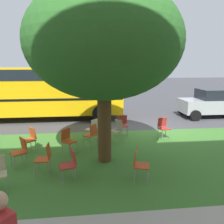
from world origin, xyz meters
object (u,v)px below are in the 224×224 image
(chair_1, at_px, (117,129))
(chair_3, at_px, (20,150))
(chair_2, at_px, (68,139))
(chair_6, at_px, (70,162))
(chair_4, at_px, (93,128))
(school_bus, at_px, (28,88))
(street_tree, at_px, (104,43))
(chair_5, at_px, (123,124))
(chair_9, at_px, (91,134))
(chair_0, at_px, (139,163))
(chair_8, at_px, (45,157))
(parked_car, at_px, (213,103))
(chair_7, at_px, (30,138))
(chair_11, at_px, (163,126))

(chair_1, distance_m, chair_3, 3.81)
(chair_2, xyz_separation_m, chair_6, (-0.19, 2.00, 0.00))
(chair_4, distance_m, school_bus, 5.47)
(chair_6, bearing_deg, street_tree, -130.02)
(chair_5, height_order, chair_9, same)
(chair_0, distance_m, chair_8, 2.65)
(chair_3, bearing_deg, chair_4, -135.36)
(school_bus, bearing_deg, chair_5, 143.46)
(school_bus, bearing_deg, chair_1, 135.54)
(chair_8, bearing_deg, parked_car, -143.55)
(chair_0, xyz_separation_m, chair_6, (1.84, -0.22, 0.00))
(chair_5, relative_size, chair_6, 1.00)
(chair_3, bearing_deg, chair_0, 158.60)
(chair_5, bearing_deg, chair_3, 37.43)
(chair_7, bearing_deg, chair_9, -172.95)
(chair_6, distance_m, chair_8, 0.86)
(chair_7, xyz_separation_m, school_bus, (1.20, -5.15, 1.24))
(chair_4, bearing_deg, chair_2, 56.56)
(street_tree, bearing_deg, chair_2, -31.82)
(chair_3, distance_m, chair_4, 3.22)
(chair_8, xyz_separation_m, school_bus, (2.02, -6.96, 1.24))
(chair_6, height_order, school_bus, school_bus)
(chair_11, bearing_deg, chair_8, 32.13)
(chair_1, height_order, chair_11, same)
(chair_5, xyz_separation_m, school_bus, (4.79, -3.55, 1.24))
(street_tree, distance_m, chair_5, 4.27)
(chair_4, relative_size, chair_7, 1.00)
(chair_5, height_order, chair_8, same)
(street_tree, xyz_separation_m, parked_car, (-6.85, -5.60, -2.87))
(street_tree, xyz_separation_m, chair_4, (0.31, -2.14, -3.19))
(chair_0, xyz_separation_m, chair_9, (1.20, -2.77, 0.00))
(chair_5, bearing_deg, street_tree, 69.10)
(chair_0, height_order, school_bus, school_bus)
(chair_7, bearing_deg, school_bus, -76.88)
(chair_0, height_order, chair_5, same)
(chair_3, relative_size, chair_7, 1.00)
(chair_2, bearing_deg, school_bus, -64.88)
(chair_1, bearing_deg, chair_5, -114.03)
(chair_9, xyz_separation_m, school_bus, (3.38, -4.88, 1.24))
(chair_6, height_order, chair_11, same)
(chair_4, height_order, school_bus, school_bus)
(chair_6, relative_size, chair_11, 1.00)
(chair_6, height_order, chair_7, same)
(street_tree, xyz_separation_m, chair_3, (2.60, 0.12, -3.19))
(street_tree, xyz_separation_m, chair_1, (-0.65, -1.85, -3.19))
(chair_6, xyz_separation_m, parked_car, (-7.89, -6.83, 0.32))
(chair_2, xyz_separation_m, chair_3, (1.38, 0.88, 0.00))
(street_tree, bearing_deg, chair_9, -73.22)
(chair_6, relative_size, chair_8, 1.00)
(chair_1, relative_size, chair_9, 1.00)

